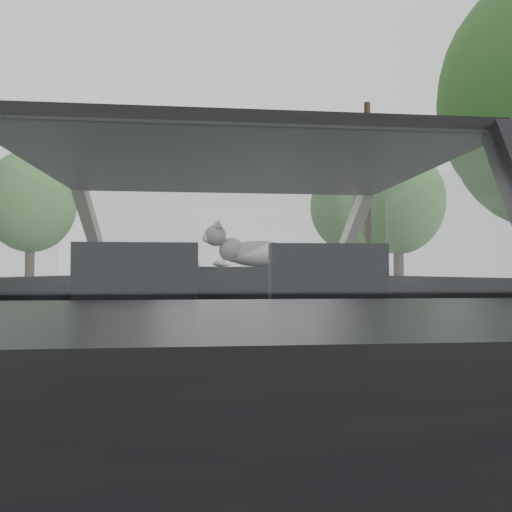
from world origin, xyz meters
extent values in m
plane|color=black|center=(0.00, 0.00, 0.00)|extent=(140.00, 140.00, 0.00)
cube|color=black|center=(0.00, 0.00, 0.72)|extent=(1.80, 4.00, 1.45)
cube|color=black|center=(0.00, 0.62, 0.85)|extent=(1.58, 0.45, 0.30)
cube|color=black|center=(-0.40, -0.29, 0.88)|extent=(0.50, 0.72, 0.42)
cube|color=black|center=(0.40, -0.29, 0.88)|extent=(0.50, 0.72, 0.42)
torus|color=black|center=(-0.40, 0.33, 0.92)|extent=(0.36, 0.36, 0.04)
ellipsoid|color=gray|center=(0.22, 0.60, 1.09)|extent=(0.66, 0.30, 0.28)
cube|color=#A1A1A1|center=(4.30, 10.00, 0.58)|extent=(0.05, 90.00, 0.32)
imported|color=#A7AAB0|center=(-1.30, 15.82, 0.83)|extent=(2.74, 5.30, 1.67)
cube|color=#0C4720|center=(6.99, 26.81, 1.25)|extent=(0.31, 1.00, 2.51)
cylinder|color=black|center=(6.31, 16.55, 3.84)|extent=(0.32, 0.32, 7.69)
camera|label=1|loc=(-0.13, -2.48, 0.97)|focal=35.00mm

